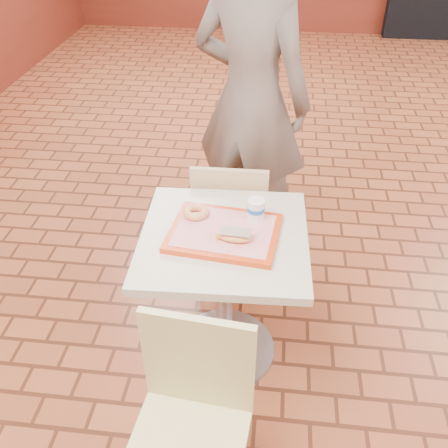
# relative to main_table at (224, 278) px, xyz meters

# --- Properties ---
(wainscot_band) EXTENTS (8.00, 10.00, 1.00)m
(wainscot_band) POSITION_rel_main_table_xyz_m (1.18, 0.88, -0.01)
(wainscot_band) COLOR #581B10
(wainscot_band) RESTS_ON ground
(main_table) EXTENTS (0.72, 0.72, 0.76)m
(main_table) POSITION_rel_main_table_xyz_m (0.00, 0.00, 0.00)
(main_table) COLOR #BEB599
(main_table) RESTS_ON ground
(chair_main_front) EXTENTS (0.44, 0.44, 0.87)m
(chair_main_front) POSITION_rel_main_table_xyz_m (-0.03, -0.69, -0.02)
(chair_main_front) COLOR #D3C57E
(chair_main_front) RESTS_ON ground
(chair_main_back) EXTENTS (0.39, 0.39, 0.84)m
(chair_main_back) POSITION_rel_main_table_xyz_m (-0.02, 0.51, -0.04)
(chair_main_back) COLOR tan
(chair_main_back) RESTS_ON ground
(customer) EXTENTS (0.82, 0.68, 1.92)m
(customer) POSITION_rel_main_table_xyz_m (0.04, 0.98, 0.45)
(customer) COLOR #61534B
(customer) RESTS_ON ground
(serving_tray) EXTENTS (0.46, 0.36, 0.03)m
(serving_tray) POSITION_rel_main_table_xyz_m (-0.00, 0.00, 0.26)
(serving_tray) COLOR red
(serving_tray) RESTS_ON main_table
(ring_donut) EXTENTS (0.13, 0.13, 0.04)m
(ring_donut) POSITION_rel_main_table_xyz_m (-0.14, 0.09, 0.29)
(ring_donut) COLOR #D9844F
(ring_donut) RESTS_ON serving_tray
(long_john_donut) EXTENTS (0.16, 0.08, 0.05)m
(long_john_donut) POSITION_rel_main_table_xyz_m (0.05, -0.06, 0.30)
(long_john_donut) COLOR #EE9345
(long_john_donut) RESTS_ON serving_tray
(paper_cup) EXTENTS (0.08, 0.08, 0.09)m
(paper_cup) POSITION_rel_main_table_xyz_m (0.13, 0.10, 0.32)
(paper_cup) COLOR white
(paper_cup) RESTS_ON serving_tray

